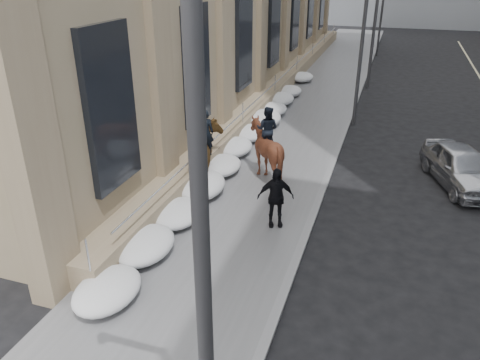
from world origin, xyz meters
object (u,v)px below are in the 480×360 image
Objects in this scene: mounted_horse_left at (209,154)px; mounted_horse_right at (266,148)px; pedestrian at (275,197)px; car_silver at (461,167)px.

mounted_horse_left is 2.16m from mounted_horse_right.
mounted_horse_left is 1.46× the size of pedestrian.
mounted_horse_left is at bearing 122.93° from pedestrian.
mounted_horse_right is (1.87, 1.07, 0.05)m from mounted_horse_left.
mounted_horse_right reaches higher than car_silver.
pedestrian reaches higher than car_silver.
car_silver is (5.79, 5.20, -0.34)m from pedestrian.
car_silver is at bearing -164.24° from mounted_horse_right.
pedestrian is 7.79m from car_silver.
mounted_horse_right is at bearing 89.18° from pedestrian.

